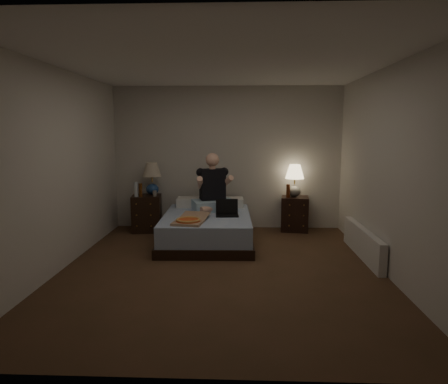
{
  "coord_description": "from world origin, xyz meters",
  "views": [
    {
      "loc": [
        0.23,
        -4.81,
        1.73
      ],
      "look_at": [
        0.0,
        0.9,
        0.85
      ],
      "focal_mm": 32.0,
      "sensor_mm": 36.0,
      "label": 1
    }
  ],
  "objects_px": {
    "bed": "(207,228)",
    "radiator": "(363,243)",
    "lamp_right": "(295,181)",
    "beer_bottle_right": "(288,191)",
    "soda_can": "(155,193)",
    "nightstand_right": "(295,214)",
    "water_bottle": "(136,189)",
    "pizza_box": "(188,221)",
    "beer_bottle_left": "(141,190)",
    "lamp_left": "(152,179)",
    "person": "(213,182)",
    "laptop": "(227,208)",
    "nightstand_left": "(147,213)"
  },
  "relations": [
    {
      "from": "nightstand_right",
      "to": "water_bottle",
      "type": "relative_size",
      "value": 2.39
    },
    {
      "from": "soda_can",
      "to": "nightstand_right",
      "type": "bearing_deg",
      "value": 5.46
    },
    {
      "from": "lamp_right",
      "to": "radiator",
      "type": "relative_size",
      "value": 0.35
    },
    {
      "from": "water_bottle",
      "to": "pizza_box",
      "type": "bearing_deg",
      "value": -48.08
    },
    {
      "from": "water_bottle",
      "to": "radiator",
      "type": "bearing_deg",
      "value": -18.86
    },
    {
      "from": "person",
      "to": "laptop",
      "type": "relative_size",
      "value": 2.74
    },
    {
      "from": "water_bottle",
      "to": "bed",
      "type": "bearing_deg",
      "value": -23.04
    },
    {
      "from": "water_bottle",
      "to": "beer_bottle_right",
      "type": "xyz_separation_m",
      "value": [
        2.57,
        0.2,
        -0.04
      ]
    },
    {
      "from": "nightstand_left",
      "to": "pizza_box",
      "type": "xyz_separation_m",
      "value": [
        0.89,
        -1.29,
        0.17
      ]
    },
    {
      "from": "beer_bottle_right",
      "to": "beer_bottle_left",
      "type": "bearing_deg",
      "value": -175.32
    },
    {
      "from": "lamp_right",
      "to": "beer_bottle_right",
      "type": "relative_size",
      "value": 2.43
    },
    {
      "from": "nightstand_left",
      "to": "water_bottle",
      "type": "distance_m",
      "value": 0.48
    },
    {
      "from": "nightstand_left",
      "to": "pizza_box",
      "type": "height_order",
      "value": "nightstand_left"
    },
    {
      "from": "beer_bottle_right",
      "to": "person",
      "type": "height_order",
      "value": "person"
    },
    {
      "from": "nightstand_right",
      "to": "beer_bottle_right",
      "type": "xyz_separation_m",
      "value": [
        -0.14,
        -0.09,
        0.41
      ]
    },
    {
      "from": "lamp_right",
      "to": "soda_can",
      "type": "relative_size",
      "value": 5.6
    },
    {
      "from": "soda_can",
      "to": "beer_bottle_right",
      "type": "bearing_deg",
      "value": 3.54
    },
    {
      "from": "lamp_left",
      "to": "person",
      "type": "bearing_deg",
      "value": -19.84
    },
    {
      "from": "water_bottle",
      "to": "laptop",
      "type": "xyz_separation_m",
      "value": [
        1.56,
        -0.61,
        -0.19
      ]
    },
    {
      "from": "person",
      "to": "pizza_box",
      "type": "relative_size",
      "value": 1.22
    },
    {
      "from": "laptop",
      "to": "lamp_right",
      "type": "bearing_deg",
      "value": 34.12
    },
    {
      "from": "lamp_left",
      "to": "laptop",
      "type": "relative_size",
      "value": 1.65
    },
    {
      "from": "nightstand_right",
      "to": "water_bottle",
      "type": "height_order",
      "value": "water_bottle"
    },
    {
      "from": "water_bottle",
      "to": "person",
      "type": "distance_m",
      "value": 1.33
    },
    {
      "from": "water_bottle",
      "to": "person",
      "type": "height_order",
      "value": "person"
    },
    {
      "from": "nightstand_left",
      "to": "pizza_box",
      "type": "bearing_deg",
      "value": -62.2
    },
    {
      "from": "nightstand_right",
      "to": "person",
      "type": "distance_m",
      "value": 1.58
    },
    {
      "from": "beer_bottle_right",
      "to": "laptop",
      "type": "distance_m",
      "value": 1.31
    },
    {
      "from": "lamp_right",
      "to": "pizza_box",
      "type": "relative_size",
      "value": 0.74
    },
    {
      "from": "person",
      "to": "bed",
      "type": "bearing_deg",
      "value": -119.13
    },
    {
      "from": "nightstand_right",
      "to": "radiator",
      "type": "height_order",
      "value": "nightstand_right"
    },
    {
      "from": "lamp_left",
      "to": "pizza_box",
      "type": "bearing_deg",
      "value": -59.8
    },
    {
      "from": "nightstand_right",
      "to": "lamp_left",
      "type": "bearing_deg",
      "value": -171.09
    },
    {
      "from": "lamp_left",
      "to": "lamp_right",
      "type": "height_order",
      "value": "lamp_left"
    },
    {
      "from": "bed",
      "to": "radiator",
      "type": "distance_m",
      "value": 2.3
    },
    {
      "from": "pizza_box",
      "to": "laptop",
      "type": "bearing_deg",
      "value": 53.3
    },
    {
      "from": "beer_bottle_right",
      "to": "radiator",
      "type": "height_order",
      "value": "beer_bottle_right"
    },
    {
      "from": "lamp_right",
      "to": "beer_bottle_right",
      "type": "distance_m",
      "value": 0.22
    },
    {
      "from": "lamp_left",
      "to": "laptop",
      "type": "xyz_separation_m",
      "value": [
        1.33,
        -0.85,
        -0.35
      ]
    },
    {
      "from": "pizza_box",
      "to": "lamp_left",
      "type": "bearing_deg",
      "value": 128.47
    },
    {
      "from": "soda_can",
      "to": "radiator",
      "type": "distance_m",
      "value": 3.41
    },
    {
      "from": "bed",
      "to": "water_bottle",
      "type": "bearing_deg",
      "value": 155.29
    },
    {
      "from": "bed",
      "to": "beer_bottle_left",
      "type": "xyz_separation_m",
      "value": [
        -1.16,
        0.52,
        0.52
      ]
    },
    {
      "from": "nightstand_right",
      "to": "water_bottle",
      "type": "bearing_deg",
      "value": -166.12
    },
    {
      "from": "bed",
      "to": "laptop",
      "type": "bearing_deg",
      "value": -17.22
    },
    {
      "from": "lamp_right",
      "to": "water_bottle",
      "type": "distance_m",
      "value": 2.71
    },
    {
      "from": "pizza_box",
      "to": "bed",
      "type": "bearing_deg",
      "value": 79.43
    },
    {
      "from": "lamp_left",
      "to": "lamp_right",
      "type": "distance_m",
      "value": 2.47
    },
    {
      "from": "lamp_right",
      "to": "water_bottle",
      "type": "height_order",
      "value": "lamp_right"
    },
    {
      "from": "lamp_left",
      "to": "beer_bottle_right",
      "type": "height_order",
      "value": "lamp_left"
    }
  ]
}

